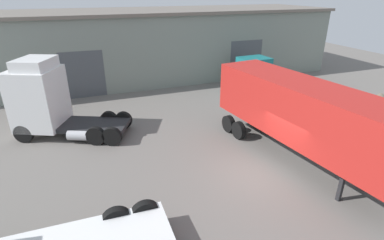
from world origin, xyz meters
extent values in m
plane|color=slate|center=(0.00, 0.00, 0.00)|extent=(60.00, 60.00, 0.00)
cube|color=gray|center=(0.00, 18.37, 2.94)|extent=(32.29, 8.73, 5.87)
cube|color=#70665B|center=(0.00, 18.37, 6.00)|extent=(32.79, 9.23, 0.25)
cube|color=#4C5156|center=(-7.10, 14.03, 1.80)|extent=(3.20, 0.08, 3.60)
cube|color=#4C5156|center=(7.10, 14.03, 1.80)|extent=(3.20, 0.08, 3.60)
cube|color=silver|center=(-9.67, 8.07, 2.20)|extent=(3.23, 3.28, 3.36)
cube|color=silver|center=(-9.49, 7.98, 4.16)|extent=(2.41, 2.61, 0.60)
cube|color=black|center=(-10.73, 8.56, 2.87)|extent=(0.96, 1.94, 1.21)
cube|color=#232326|center=(-6.92, 6.78, 0.64)|extent=(4.17, 3.37, 0.24)
cylinder|color=#B2B2B7|center=(-7.89, 6.13, 0.47)|extent=(1.23, 0.97, 0.56)
cylinder|color=black|center=(-10.68, 7.32, 0.52)|extent=(1.07, 0.71, 1.05)
cylinder|color=black|center=(-9.75, 9.32, 0.52)|extent=(1.07, 0.71, 1.05)
cylinder|color=black|center=(-6.99, 5.60, 0.52)|extent=(1.07, 0.71, 1.05)
cylinder|color=black|center=(-6.06, 7.59, 0.52)|extent=(1.07, 0.71, 1.05)
cylinder|color=black|center=(-6.18, 5.22, 0.52)|extent=(1.07, 0.71, 1.05)
cylinder|color=black|center=(-5.25, 7.21, 0.52)|extent=(1.07, 0.71, 1.05)
cube|color=red|center=(2.17, 0.29, 2.65)|extent=(3.79, 10.61, 2.59)
cube|color=#232326|center=(2.17, 0.29, 1.23)|extent=(3.05, 10.51, 0.24)
cube|color=#232326|center=(3.34, -2.57, 0.56)|extent=(0.18, 0.18, 1.11)
cube|color=#232326|center=(1.75, -2.77, 0.56)|extent=(0.18, 0.18, 1.11)
cylinder|color=black|center=(2.83, 3.79, 0.50)|extent=(0.42, 1.03, 1.00)
cylinder|color=black|center=(0.65, 3.51, 0.50)|extent=(0.42, 1.03, 1.00)
cylinder|color=black|center=(2.70, 4.78, 0.50)|extent=(0.42, 1.03, 1.00)
cylinder|color=black|center=(0.52, 4.50, 0.50)|extent=(0.42, 1.03, 1.00)
cube|color=#197075|center=(6.21, 11.18, 1.58)|extent=(2.51, 2.04, 2.20)
cube|color=black|center=(6.15, 12.10, 1.98)|extent=(2.02, 0.20, 0.88)
cube|color=gray|center=(6.42, 7.72, 0.66)|extent=(2.70, 5.17, 0.20)
cube|color=#232326|center=(6.27, 10.15, 1.21)|extent=(2.40, 0.27, 1.10)
cylinder|color=black|center=(5.13, 11.57, 0.48)|extent=(0.36, 0.97, 0.96)
cylinder|color=black|center=(7.23, 11.70, 0.48)|extent=(0.36, 0.97, 0.96)
cylinder|color=black|center=(5.43, 6.74, 0.48)|extent=(0.36, 0.97, 0.96)
cylinder|color=black|center=(7.52, 6.87, 0.48)|extent=(0.36, 0.97, 0.96)
cylinder|color=black|center=(5.49, 5.74, 0.48)|extent=(0.36, 0.97, 0.96)
cylinder|color=black|center=(7.58, 5.87, 0.48)|extent=(0.36, 0.97, 0.96)
cylinder|color=black|center=(-6.83, -1.40, 0.53)|extent=(1.06, 0.32, 1.05)
cylinder|color=black|center=(-5.83, -1.42, 0.53)|extent=(1.06, 0.32, 1.05)
cone|color=#665B4C|center=(11.50, 3.56, 0.71)|extent=(4.16, 4.16, 1.41)
camera|label=1|loc=(-7.26, -9.82, 7.86)|focal=28.00mm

